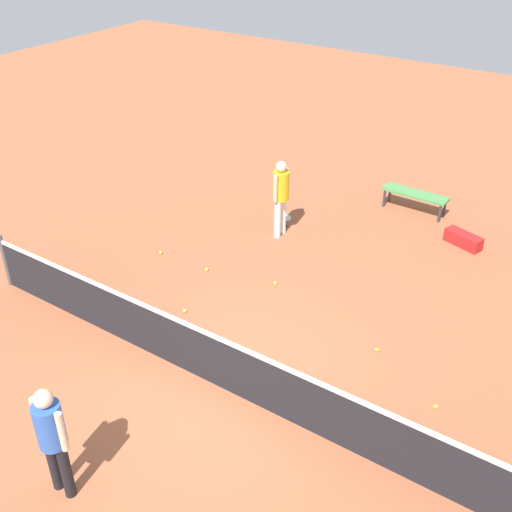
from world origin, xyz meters
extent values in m
plane|color=#9E5638|center=(0.00, 0.00, 0.00)|extent=(40.00, 40.00, 0.00)
cylinder|color=#4C4C51|center=(5.00, 0.00, 0.54)|extent=(0.09, 0.09, 1.07)
cube|color=black|center=(0.00, 0.00, 0.46)|extent=(10.00, 0.02, 0.91)
cube|color=white|center=(0.00, 0.00, 0.94)|extent=(10.00, 0.04, 0.06)
cylinder|color=white|center=(1.76, -4.37, 0.42)|extent=(0.14, 0.14, 0.85)
cylinder|color=white|center=(1.77, -4.59, 0.42)|extent=(0.14, 0.14, 0.85)
cylinder|color=yellow|center=(1.77, -4.48, 1.16)|extent=(0.35, 0.35, 0.62)
cylinder|color=beige|center=(1.76, -4.26, 1.18)|extent=(0.09, 0.09, 0.58)
cylinder|color=beige|center=(1.77, -4.69, 1.18)|extent=(0.09, 0.09, 0.58)
sphere|color=beige|center=(1.77, -4.48, 1.58)|extent=(0.23, 0.23, 0.23)
cylinder|color=black|center=(0.66, 2.59, 0.42)|extent=(0.14, 0.14, 0.85)
cylinder|color=black|center=(0.44, 2.59, 0.42)|extent=(0.14, 0.14, 0.85)
cylinder|color=#2D59B2|center=(0.55, 2.59, 1.16)|extent=(0.34, 0.34, 0.62)
cylinder|color=beige|center=(0.77, 2.60, 1.18)|extent=(0.09, 0.09, 0.58)
cylinder|color=beige|center=(0.34, 2.59, 1.18)|extent=(0.09, 0.09, 0.58)
sphere|color=beige|center=(0.55, 2.59, 1.58)|extent=(0.23, 0.23, 0.23)
torus|color=white|center=(2.07, -5.16, 0.01)|extent=(0.44, 0.44, 0.02)
cylinder|color=silver|center=(2.07, -5.16, 0.01)|extent=(0.37, 0.37, 0.00)
cylinder|color=black|center=(1.90, -4.93, 0.02)|extent=(0.19, 0.24, 0.03)
sphere|color=#C6E033|center=(-2.85, -1.39, 0.03)|extent=(0.07, 0.07, 0.07)
sphere|color=#C6E033|center=(1.68, -1.16, 0.03)|extent=(0.07, 0.07, 0.07)
sphere|color=#C6E033|center=(0.81, -2.79, 0.03)|extent=(0.07, 0.07, 0.07)
sphere|color=#C6E033|center=(-1.61, -2.08, 0.03)|extent=(0.07, 0.07, 0.07)
sphere|color=#C6E033|center=(3.37, -2.42, 0.03)|extent=(0.07, 0.07, 0.07)
sphere|color=#C6E033|center=(2.19, -2.45, 0.03)|extent=(0.07, 0.07, 0.07)
cube|color=#4C8C4C|center=(-0.22, -7.10, 0.45)|extent=(1.51, 0.43, 0.06)
cylinder|color=#333338|center=(-0.89, -7.24, 0.21)|extent=(0.06, 0.06, 0.42)
cylinder|color=#333338|center=(0.45, -7.26, 0.21)|extent=(0.06, 0.06, 0.42)
cylinder|color=#333338|center=(-0.89, -6.94, 0.21)|extent=(0.06, 0.06, 0.42)
cylinder|color=#333338|center=(0.45, -6.96, 0.21)|extent=(0.06, 0.06, 0.42)
cube|color=#B21E1E|center=(-1.66, -6.23, 0.14)|extent=(0.85, 0.52, 0.28)
cylinder|color=black|center=(-1.33, -6.34, 0.14)|extent=(0.18, 0.28, 0.27)
camera|label=1|loc=(-4.33, 5.51, 6.67)|focal=43.59mm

